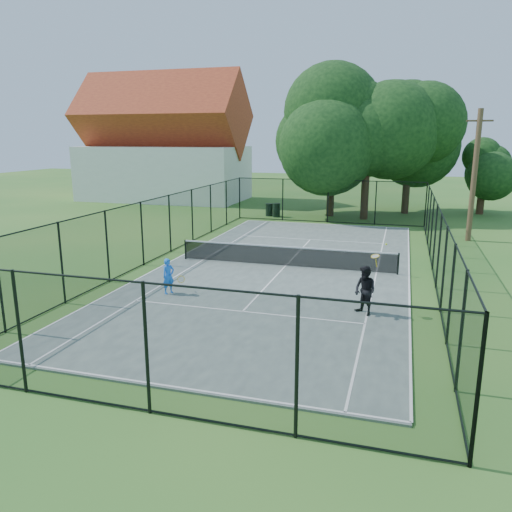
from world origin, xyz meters
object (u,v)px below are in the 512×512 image
(tennis_net, at_px, (285,255))
(trash_bin_left, at_px, (269,210))
(player_black, at_px, (365,291))
(utility_pole, at_px, (474,175))
(player_blue, at_px, (169,276))
(trash_bin_right, at_px, (276,210))

(tennis_net, xyz_separation_m, trash_bin_left, (-4.71, 14.74, -0.10))
(tennis_net, relative_size, player_black, 4.17)
(tennis_net, bearing_deg, trash_bin_left, 107.72)
(trash_bin_left, relative_size, utility_pole, 0.13)
(tennis_net, distance_m, player_black, 6.80)
(utility_pole, xyz_separation_m, player_blue, (-12.12, -14.24, -3.03))
(trash_bin_left, distance_m, trash_bin_right, 0.73)
(trash_bin_right, xyz_separation_m, player_blue, (0.73, -19.66, 0.22))
(trash_bin_right, bearing_deg, tennis_net, -74.28)
(trash_bin_right, height_order, player_black, player_black)
(player_blue, bearing_deg, trash_bin_right, 92.14)
(trash_bin_right, bearing_deg, utility_pole, -22.86)
(player_black, bearing_deg, trash_bin_right, 112.03)
(utility_pole, bearing_deg, player_blue, -130.41)
(trash_bin_right, xyz_separation_m, utility_pole, (12.86, -5.42, 3.25))
(tennis_net, xyz_separation_m, player_blue, (-3.32, -5.24, 0.16))
(trash_bin_right, relative_size, player_black, 0.43)
(utility_pole, bearing_deg, tennis_net, -134.35)
(trash_bin_left, relative_size, player_black, 0.39)
(tennis_net, relative_size, trash_bin_right, 9.78)
(utility_pole, xyz_separation_m, player_black, (-4.80, -14.49, -2.87))
(tennis_net, relative_size, utility_pole, 1.36)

